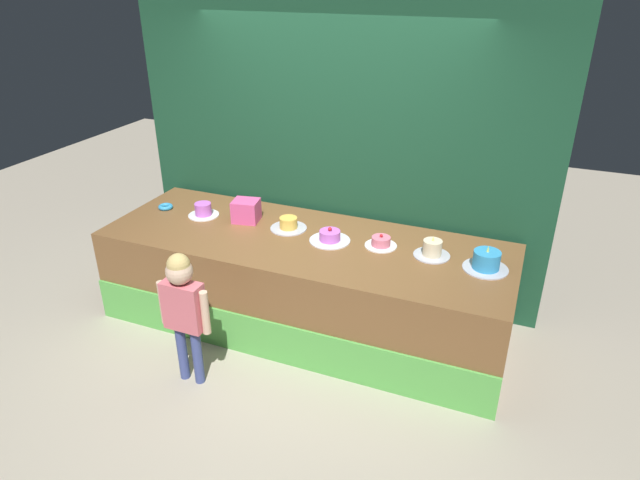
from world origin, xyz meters
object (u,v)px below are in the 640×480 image
at_px(cake_center_left, 330,237).
at_px(cake_far_left, 203,211).
at_px(cake_right, 432,249).
at_px(cake_left, 288,224).
at_px(pink_box, 246,211).
at_px(cake_center_right, 381,242).
at_px(child_figure, 183,302).
at_px(cake_far_right, 486,261).
at_px(donut, 166,207).

bearing_deg(cake_center_left, cake_far_left, 177.82).
relative_size(cake_far_left, cake_right, 0.97).
height_order(cake_left, cake_center_left, cake_center_left).
bearing_deg(pink_box, cake_left, -1.46).
xyz_separation_m(cake_center_right, cake_right, (0.41, -0.01, 0.02)).
xyz_separation_m(child_figure, cake_far_left, (-0.55, 1.13, 0.17)).
bearing_deg(cake_far_right, cake_right, 172.23).
xyz_separation_m(donut, cake_far_right, (2.90, -0.05, 0.05)).
height_order(cake_left, cake_far_right, cake_far_right).
distance_m(child_figure, cake_left, 1.21).
distance_m(cake_left, cake_center_right, 0.83).
bearing_deg(cake_center_right, cake_center_left, -170.67).
xyz_separation_m(donut, cake_left, (1.24, 0.04, 0.02)).
relative_size(donut, cake_far_right, 0.39).
relative_size(cake_right, cake_far_right, 0.84).
bearing_deg(cake_far_right, cake_far_left, 178.99).
height_order(pink_box, cake_right, pink_box).
bearing_deg(cake_far_left, cake_center_right, 0.72).
distance_m(cake_right, cake_far_right, 0.42).
bearing_deg(cake_right, cake_far_right, -7.77).
distance_m(donut, cake_left, 1.24).
bearing_deg(cake_center_right, child_figure, -133.93).
bearing_deg(pink_box, cake_center_right, -1.33).
bearing_deg(pink_box, cake_far_left, -173.16).
xyz_separation_m(child_figure, cake_center_right, (1.11, 1.15, 0.15)).
bearing_deg(cake_right, donut, -179.73).
bearing_deg(cake_center_left, pink_box, 173.33).
relative_size(pink_box, donut, 1.68).
height_order(donut, cake_right, cake_right).
bearing_deg(cake_right, cake_center_left, -175.86).
distance_m(donut, cake_right, 2.49).
relative_size(donut, cake_center_right, 0.51).
bearing_deg(cake_far_left, child_figure, -64.14).
distance_m(cake_left, cake_center_left, 0.42).
relative_size(cake_center_left, cake_far_right, 1.00).
relative_size(child_figure, cake_left, 3.44).
bearing_deg(cake_right, cake_left, 178.78).
height_order(pink_box, cake_center_right, pink_box).
relative_size(cake_left, cake_center_left, 0.93).
xyz_separation_m(cake_left, cake_center_left, (0.41, -0.09, -0.00)).
bearing_deg(donut, cake_far_left, -0.16).
bearing_deg(cake_center_right, donut, -179.46).
distance_m(child_figure, cake_right, 1.91).
bearing_deg(cake_left, cake_center_right, -1.27).
xyz_separation_m(cake_right, cake_far_right, (0.41, -0.06, 0.01)).
bearing_deg(cake_left, cake_right, -1.22).
height_order(cake_center_right, cake_right, cake_right).
relative_size(cake_center_left, cake_right, 1.18).
height_order(cake_right, cake_far_right, cake_far_right).
xyz_separation_m(cake_center_left, cake_right, (0.83, 0.06, 0.02)).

